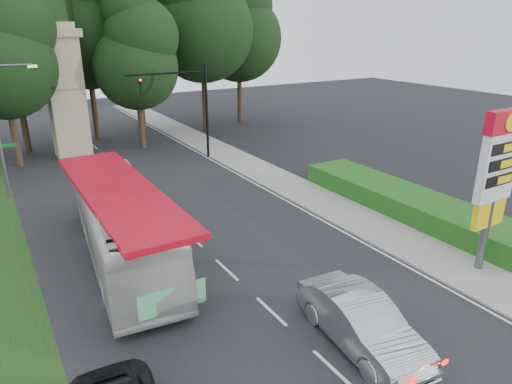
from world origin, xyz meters
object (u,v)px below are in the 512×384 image
traffic_signal_mast (190,99)px  streetlight_signs (0,125)px  gas_station_pylon (497,171)px  sedan_silver (361,322)px  transit_bus (122,224)px  monument (65,91)px

traffic_signal_mast → streetlight_signs: bearing=-171.1°
gas_station_pylon → streetlight_signs: size_ratio=0.86×
traffic_signal_mast → sedan_silver: traffic_signal_mast is taller
transit_bus → monument: bearing=91.6°
streetlight_signs → sedan_silver: 22.93m
monument → transit_bus: bearing=-94.1°
streetlight_signs → monument: 9.44m
monument → traffic_signal_mast: bearing=-38.0°
gas_station_pylon → streetlight_signs: 25.74m
monument → transit_bus: (-1.39, -19.23, -3.43)m
traffic_signal_mast → streetlight_signs: size_ratio=0.90×
traffic_signal_mast → monument: (-7.68, 6.00, 0.43)m
streetlight_signs → monument: (4.99, 7.99, 0.67)m
monument → gas_station_pylon: bearing=-68.2°
gas_station_pylon → sedan_silver: bearing=-172.7°
monument → sedan_silver: (3.50, -28.99, -4.25)m
sedan_silver → traffic_signal_mast: bearing=85.4°
gas_station_pylon → sedan_silver: gas_station_pylon is taller
monument → transit_bus: monument is taller
transit_bus → sedan_silver: 10.95m
transit_bus → gas_station_pylon: bearing=-29.2°
transit_bus → streetlight_signs: bearing=113.5°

